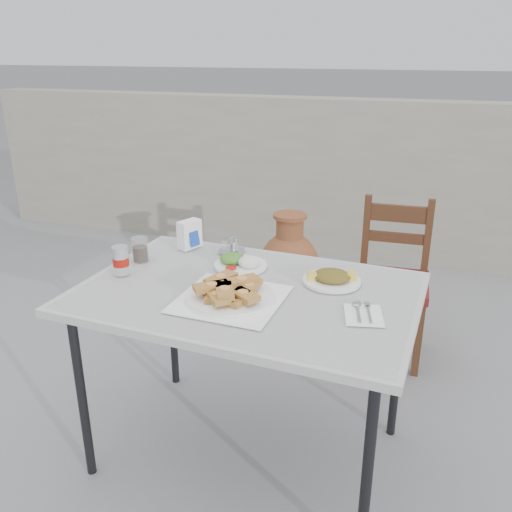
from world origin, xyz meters
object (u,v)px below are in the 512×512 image
(chair, at_px, (392,278))
(cola_glass, at_px, (140,250))
(napkin_holder, at_px, (190,234))
(soda_can, at_px, (121,260))
(condiment_caddy, at_px, (231,247))
(terracotta_urn, at_px, (289,271))
(cafe_table, at_px, (247,302))
(pide_plate, at_px, (230,291))
(salad_rice_plate, at_px, (240,262))
(salad_chopped_plate, at_px, (332,278))

(chair, bearing_deg, cola_glass, -140.52)
(cola_glass, relative_size, napkin_holder, 0.79)
(soda_can, height_order, condiment_caddy, soda_can)
(condiment_caddy, xyz_separation_m, chair, (0.64, 0.66, -0.33))
(terracotta_urn, bearing_deg, cafe_table, -82.20)
(cola_glass, bearing_deg, terracotta_urn, 72.29)
(napkin_holder, bearing_deg, cola_glass, -99.39)
(pide_plate, bearing_deg, terracotta_urn, 96.07)
(cafe_table, distance_m, salad_rice_plate, 0.22)
(salad_rice_plate, height_order, cola_glass, cola_glass)
(cola_glass, height_order, napkin_holder, napkin_holder)
(salad_chopped_plate, bearing_deg, chair, 78.52)
(salad_chopped_plate, xyz_separation_m, napkin_holder, (-0.66, 0.17, 0.04))
(salad_rice_plate, xyz_separation_m, soda_can, (-0.41, -0.21, 0.04))
(salad_rice_plate, height_order, napkin_holder, napkin_holder)
(pide_plate, bearing_deg, salad_chopped_plate, 40.18)
(salad_chopped_plate, height_order, chair, chair)
(salad_chopped_plate, relative_size, chair, 0.26)
(salad_chopped_plate, bearing_deg, salad_rice_plate, 174.81)
(cafe_table, xyz_separation_m, pide_plate, (-0.03, -0.10, 0.08))
(salad_chopped_plate, relative_size, soda_can, 1.94)
(cafe_table, bearing_deg, soda_can, -177.31)
(napkin_holder, distance_m, chair, 1.12)
(cafe_table, bearing_deg, salad_rice_plate, 117.25)
(soda_can, relative_size, chair, 0.13)
(pide_plate, relative_size, soda_can, 3.27)
(terracotta_urn, bearing_deg, salad_chopped_plate, -67.09)
(soda_can, bearing_deg, pide_plate, -9.28)
(cafe_table, height_order, napkin_holder, napkin_holder)
(cafe_table, bearing_deg, chair, 65.58)
(condiment_caddy, bearing_deg, pide_plate, -69.26)
(pide_plate, distance_m, terracotta_urn, 1.39)
(salad_chopped_plate, xyz_separation_m, soda_can, (-0.79, -0.18, 0.04))
(cafe_table, relative_size, pide_plate, 3.44)
(salad_chopped_plate, distance_m, cola_glass, 0.79)
(pide_plate, relative_size, cola_glass, 3.78)
(cafe_table, xyz_separation_m, terracotta_urn, (-0.17, 1.21, -0.38))
(cafe_table, relative_size, terracotta_urn, 1.90)
(salad_rice_plate, relative_size, soda_can, 1.90)
(cafe_table, distance_m, cola_glass, 0.53)
(soda_can, bearing_deg, condiment_caddy, 47.94)
(condiment_caddy, bearing_deg, chair, 45.90)
(cafe_table, bearing_deg, cola_glass, 166.08)
(pide_plate, distance_m, soda_can, 0.49)
(napkin_holder, relative_size, terracotta_urn, 0.19)
(terracotta_urn, bearing_deg, pide_plate, -83.93)
(cafe_table, xyz_separation_m, cola_glass, (-0.51, 0.13, 0.09))
(soda_can, xyz_separation_m, chair, (0.95, 1.01, -0.36))
(salad_rice_plate, height_order, soda_can, soda_can)
(cafe_table, relative_size, cola_glass, 12.99)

